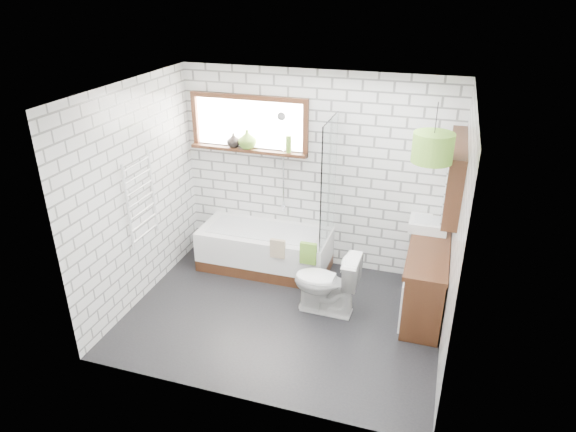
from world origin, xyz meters
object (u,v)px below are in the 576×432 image
(vanity, at_px, (426,280))
(toilet, at_px, (326,283))
(pendant, at_px, (433,148))
(basin, at_px, (428,225))
(bathtub, at_px, (265,249))

(vanity, relative_size, toilet, 1.81)
(toilet, xyz_separation_m, pendant, (0.96, -0.26, 1.73))
(basin, relative_size, toilet, 0.58)
(toilet, bearing_deg, bathtub, -124.21)
(vanity, bearing_deg, pendant, -98.39)
(basin, bearing_deg, toilet, -139.07)
(bathtub, relative_size, toilet, 2.23)
(pendant, bearing_deg, bathtub, 153.83)
(bathtub, height_order, vanity, vanity)
(pendant, bearing_deg, basin, 88.33)
(bathtub, height_order, pendant, pendant)
(basin, height_order, pendant, pendant)
(toilet, bearing_deg, pendant, 76.48)
(vanity, relative_size, basin, 3.14)
(bathtub, height_order, basin, basin)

